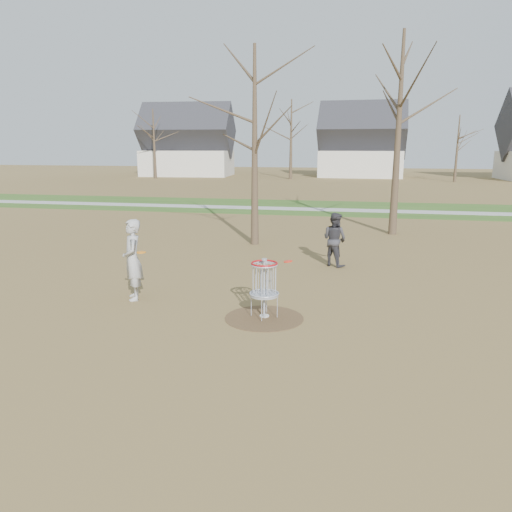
{
  "coord_description": "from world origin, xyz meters",
  "views": [
    {
      "loc": [
        2.0,
        -10.57,
        3.84
      ],
      "look_at": [
        -0.5,
        1.5,
        1.1
      ],
      "focal_mm": 35.0,
      "sensor_mm": 36.0,
      "label": 1
    }
  ],
  "objects_px": {
    "player_throwing": "(335,239)",
    "disc_grounded": "(264,316)",
    "player_standing": "(133,260)",
    "disc_golf_basket": "(264,279)"
  },
  "relations": [
    {
      "from": "player_standing",
      "to": "disc_grounded",
      "type": "height_order",
      "value": "player_standing"
    },
    {
      "from": "player_throwing",
      "to": "disc_golf_basket",
      "type": "relative_size",
      "value": 1.29
    },
    {
      "from": "player_throwing",
      "to": "disc_grounded",
      "type": "xyz_separation_m",
      "value": [
        -1.29,
        -5.35,
        -0.85
      ]
    },
    {
      "from": "player_throwing",
      "to": "player_standing",
      "type": "bearing_deg",
      "value": 78.31
    },
    {
      "from": "player_standing",
      "to": "player_throwing",
      "type": "bearing_deg",
      "value": 106.11
    },
    {
      "from": "player_throwing",
      "to": "disc_grounded",
      "type": "height_order",
      "value": "player_throwing"
    },
    {
      "from": "player_standing",
      "to": "disc_golf_basket",
      "type": "height_order",
      "value": "player_standing"
    },
    {
      "from": "player_standing",
      "to": "player_throwing",
      "type": "relative_size",
      "value": 1.17
    },
    {
      "from": "disc_golf_basket",
      "to": "player_throwing",
      "type": "bearing_deg",
      "value": 76.82
    },
    {
      "from": "player_standing",
      "to": "disc_grounded",
      "type": "xyz_separation_m",
      "value": [
        3.51,
        -0.66,
        -1.01
      ]
    }
  ]
}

